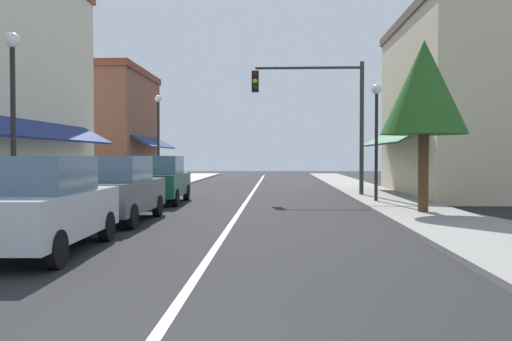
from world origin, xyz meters
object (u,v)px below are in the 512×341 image
(street_lamp_left_near, at_px, (13,97))
(street_lamp_left_far, at_px, (158,126))
(street_lamp_right_mid, at_px, (376,122))
(parked_car_third_left, at_px, (160,180))
(parked_car_second_left, at_px, (116,189))
(tree_right_near, at_px, (424,88))
(traffic_signal_mast_arm, at_px, (324,105))
(parked_car_nearest_left, at_px, (40,205))

(street_lamp_left_near, bearing_deg, street_lamp_left_far, 89.00)
(street_lamp_right_mid, bearing_deg, parked_car_third_left, 179.85)
(parked_car_second_left, distance_m, street_lamp_left_near, 3.40)
(parked_car_third_left, height_order, tree_right_near, tree_right_near)
(traffic_signal_mast_arm, bearing_deg, tree_right_near, -71.55)
(parked_car_third_left, relative_size, tree_right_near, 0.80)
(parked_car_nearest_left, distance_m, tree_right_near, 11.14)
(parked_car_nearest_left, xyz_separation_m, street_lamp_left_far, (-1.80, 17.56, 2.39))
(parked_car_second_left, distance_m, tree_right_near, 9.28)
(traffic_signal_mast_arm, xyz_separation_m, street_lamp_right_mid, (1.63, -3.23, -0.94))
(parked_car_second_left, bearing_deg, street_lamp_left_near, -144.68)
(street_lamp_right_mid, distance_m, street_lamp_left_far, 12.19)
(street_lamp_right_mid, bearing_deg, street_lamp_left_near, -144.57)
(parked_car_nearest_left, height_order, parked_car_second_left, same)
(parked_car_second_left, relative_size, parked_car_third_left, 0.99)
(parked_car_nearest_left, distance_m, street_lamp_right_mid, 13.08)
(traffic_signal_mast_arm, height_order, street_lamp_left_far, traffic_signal_mast_arm)
(street_lamp_left_near, bearing_deg, parked_car_nearest_left, -56.60)
(street_lamp_left_near, height_order, street_lamp_right_mid, street_lamp_left_near)
(street_lamp_left_near, distance_m, street_lamp_left_far, 14.45)
(parked_car_second_left, xyz_separation_m, parked_car_third_left, (-0.09, 5.69, 0.00))
(street_lamp_left_near, xyz_separation_m, street_lamp_right_mid, (9.96, 7.09, -0.20))
(parked_car_nearest_left, height_order, parked_car_third_left, same)
(parked_car_nearest_left, relative_size, street_lamp_left_near, 0.88)
(parked_car_nearest_left, distance_m, parked_car_second_left, 4.53)
(street_lamp_right_mid, xyz_separation_m, tree_right_near, (0.69, -3.74, 0.77))
(traffic_signal_mast_arm, distance_m, street_lamp_left_far, 9.10)
(street_lamp_right_mid, distance_m, tree_right_near, 3.88)
(parked_car_nearest_left, xyz_separation_m, street_lamp_left_near, (-2.05, 3.11, 2.31))
(parked_car_nearest_left, xyz_separation_m, traffic_signal_mast_arm, (6.28, 13.43, 3.05))
(parked_car_third_left, relative_size, street_lamp_right_mid, 0.95)
(parked_car_third_left, distance_m, tree_right_near, 9.90)
(tree_right_near, bearing_deg, street_lamp_left_near, -162.56)
(street_lamp_left_far, distance_m, tree_right_near, 15.22)
(parked_car_nearest_left, distance_m, street_lamp_left_far, 17.81)
(traffic_signal_mast_arm, height_order, tree_right_near, traffic_signal_mast_arm)
(parked_car_nearest_left, relative_size, traffic_signal_mast_arm, 0.72)
(traffic_signal_mast_arm, bearing_deg, parked_car_third_left, -153.24)
(street_lamp_left_near, bearing_deg, parked_car_third_left, 74.57)
(parked_car_third_left, xyz_separation_m, street_lamp_right_mid, (8.00, -0.02, 2.11))
(tree_right_near, bearing_deg, traffic_signal_mast_arm, 108.45)
(traffic_signal_mast_arm, height_order, street_lamp_left_near, traffic_signal_mast_arm)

